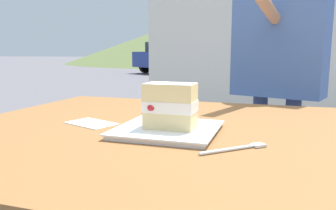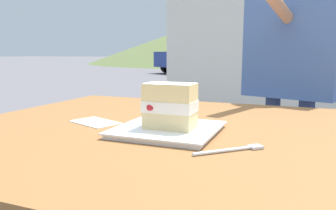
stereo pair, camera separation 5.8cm
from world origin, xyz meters
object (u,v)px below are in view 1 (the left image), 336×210
(cake_slice, at_px, (170,106))
(parked_car_near, at_px, (218,57))
(patio_table, at_px, (218,163))
(diner_person, at_px, (279,44))
(paper_napkin, at_px, (92,123))
(parked_car_far, at_px, (176,57))
(dessert_fork, at_px, (238,148))
(dessert_plate, at_px, (168,130))

(cake_slice, height_order, parked_car_near, parked_car_near)
(patio_table, relative_size, diner_person, 1.01)
(paper_napkin, height_order, parked_car_far, parked_car_far)
(parked_car_far, bearing_deg, parked_car_near, -46.88)
(dessert_fork, distance_m, paper_napkin, 0.47)
(cake_slice, relative_size, parked_car_near, 0.03)
(patio_table, xyz_separation_m, parked_car_near, (-2.03, 12.41, 0.15))
(paper_napkin, bearing_deg, patio_table, 3.47)
(patio_table, xyz_separation_m, dessert_fork, (0.07, -0.16, 0.09))
(parked_car_near, distance_m, parked_car_far, 3.84)
(dessert_plate, relative_size, cake_slice, 2.00)
(dessert_plate, relative_size, diner_person, 0.17)
(dessert_fork, xyz_separation_m, paper_napkin, (-0.45, 0.14, -0.00))
(dessert_plate, xyz_separation_m, dessert_fork, (0.19, -0.10, -0.00))
(parked_car_near, relative_size, parked_car_far, 0.98)
(paper_napkin, height_order, parked_car_near, parked_car_near)
(diner_person, bearing_deg, parked_car_far, 108.44)
(dessert_plate, bearing_deg, parked_car_near, 98.66)
(dessert_plate, distance_m, dessert_fork, 0.22)
(paper_napkin, relative_size, parked_car_far, 0.04)
(patio_table, bearing_deg, cake_slice, -150.26)
(dessert_plate, bearing_deg, cake_slice, -47.58)
(patio_table, xyz_separation_m, dessert_plate, (-0.13, -0.06, 0.10))
(parked_car_near, bearing_deg, patio_table, -80.72)
(parked_car_near, bearing_deg, parked_car_far, 133.12)
(dessert_fork, relative_size, diner_person, 0.09)
(paper_napkin, xyz_separation_m, parked_car_near, (-1.64, 12.43, 0.06))
(patio_table, distance_m, diner_person, 0.88)
(diner_person, bearing_deg, cake_slice, -107.44)
(patio_table, distance_m, paper_napkin, 0.39)
(cake_slice, bearing_deg, parked_car_far, 106.52)
(cake_slice, relative_size, paper_napkin, 0.76)
(dessert_fork, relative_size, parked_car_far, 0.03)
(diner_person, bearing_deg, patio_table, -100.91)
(diner_person, height_order, parked_car_near, parked_car_near)
(dessert_fork, xyz_separation_m, parked_car_near, (-2.09, 12.57, 0.05))
(patio_table, relative_size, dessert_plate, 5.91)
(patio_table, distance_m, parked_car_near, 12.57)
(dessert_fork, height_order, parked_car_near, parked_car_near)
(cake_slice, distance_m, parked_car_near, 12.62)
(paper_napkin, bearing_deg, diner_person, 56.94)
(dessert_plate, height_order, parked_car_far, parked_car_far)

